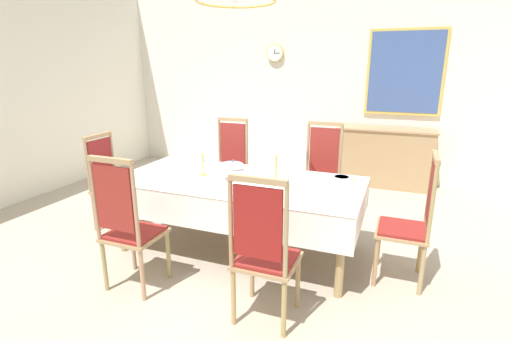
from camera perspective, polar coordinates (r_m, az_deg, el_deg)
name	(u,v)px	position (r m, az deg, el deg)	size (l,w,h in m)	color
ground	(233,257)	(3.84, -3.48, -13.05)	(6.76, 6.38, 0.04)	#AC9F8D
back_wall	(313,84)	(6.44, 8.70, 12.92)	(6.76, 0.08, 3.05)	silver
dining_table	(238,187)	(3.68, -2.69, -2.53)	(2.37, 1.11, 0.74)	#9E8B54
tablecloth	(238,187)	(3.68, -2.69, -2.51)	(2.39, 1.13, 0.32)	white
chair_south_a	(128,224)	(3.23, -18.96, -7.78)	(0.44, 0.42, 1.17)	tan
chair_north_a	(229,166)	(4.77, -4.07, 0.70)	(0.44, 0.42, 1.19)	tan
chair_south_b	(264,250)	(2.68, 1.19, -12.09)	(0.44, 0.42, 1.15)	tan
chair_north_b	(321,175)	(4.41, 9.88, -0.70)	(0.44, 0.42, 1.20)	#A77B55
chair_head_west	(111,181)	(4.57, -21.21, -1.46)	(0.42, 0.44, 1.09)	#9B8159
chair_head_east	(412,220)	(3.43, 22.67, -6.92)	(0.42, 0.44, 1.15)	#A7815A
soup_tureen	(233,170)	(3.65, -3.50, 0.11)	(0.24, 0.24, 0.20)	white
candlestick_west	(203,163)	(3.79, -8.09, 1.18)	(0.07, 0.07, 0.34)	gold
candlestick_east	(276,168)	(3.48, 3.09, 0.39)	(0.07, 0.07, 0.39)	gold
bowl_near_left	(230,164)	(4.13, -3.91, 0.93)	(0.19, 0.19, 0.04)	white
bowl_near_right	(342,178)	(3.75, 12.93, -1.09)	(0.17, 0.17, 0.03)	white
bowl_far_left	(210,162)	(4.26, -7.07, 1.26)	(0.19, 0.19, 0.04)	white
spoon_primary	(222,164)	(4.21, -5.27, 0.92)	(0.03, 0.18, 0.01)	gold
spoon_secondary	(353,180)	(3.77, 14.64, -1.34)	(0.04, 0.18, 0.01)	gold
sideboard	(384,157)	(6.11, 18.92, 1.94)	(1.44, 0.48, 0.90)	#A4845C
mounted_clock	(275,53)	(6.54, 2.96, 17.44)	(0.28, 0.06, 0.28)	#D1B251
framed_painting	(405,73)	(6.21, 21.75, 13.71)	(1.10, 0.05, 1.26)	#D1B251
chandelier	(236,0)	(3.53, -3.08, 24.51)	(0.71, 0.70, 0.66)	gold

